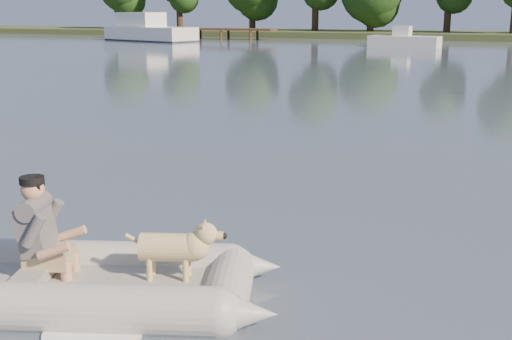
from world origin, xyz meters
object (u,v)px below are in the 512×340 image
at_px(man, 38,225).
at_px(cabin_cruiser, 150,27).
at_px(dog, 168,252).
at_px(dinghy, 104,246).
at_px(dock, 187,33).
at_px(motorboat, 405,33).

relative_size(man, cabin_cruiser, 0.11).
xyz_separation_m(man, dog, (1.22, 0.39, -0.25)).
height_order(dinghy, man, man).
bearing_deg(dog, cabin_cruiser, 102.78).
relative_size(dock, cabin_cruiser, 1.87).
relative_size(man, motorboat, 0.19).
xyz_separation_m(dinghy, motorboat, (-3.78, 45.22, 0.48)).
relative_size(dinghy, man, 4.51).
bearing_deg(man, dock, 98.03).
bearing_deg(motorboat, dinghy, -78.60).
height_order(dock, cabin_cruiser, cabin_cruiser).
height_order(dock, motorboat, motorboat).
distance_m(dinghy, cabin_cruiser, 53.78).
distance_m(dinghy, motorboat, 45.38).
distance_m(dock, cabin_cruiser, 5.73).
distance_m(cabin_cruiser, motorboat, 22.90).
relative_size(dog, motorboat, 0.16).
distance_m(dock, man, 58.20).
bearing_deg(dog, motorboat, 77.97).
xyz_separation_m(dog, motorboat, (-4.35, 44.99, 0.55)).
bearing_deg(dock, motorboat, -17.93).
relative_size(dock, man, 17.59).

